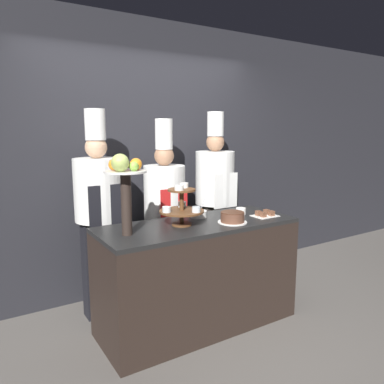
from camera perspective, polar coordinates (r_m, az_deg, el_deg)
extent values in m
plane|color=#5B5651|center=(3.27, 4.31, -21.82)|extent=(14.00, 14.00, 0.00)
cube|color=#232328|center=(3.97, -7.05, 5.14)|extent=(10.00, 0.06, 2.80)
cube|color=black|center=(3.32, 0.94, -12.76)|extent=(1.70, 0.66, 0.89)
cube|color=black|center=(3.17, 0.96, -5.03)|extent=(1.70, 0.66, 0.03)
cylinder|color=brown|center=(3.09, -1.57, -4.93)|extent=(0.17, 0.17, 0.02)
cylinder|color=brown|center=(3.06, -1.58, -2.33)|extent=(0.04, 0.04, 0.30)
cylinder|color=brown|center=(3.07, -1.58, -2.96)|extent=(0.37, 0.37, 0.02)
cylinder|color=brown|center=(3.03, -1.59, 0.32)|extent=(0.23, 0.23, 0.02)
cylinder|color=silver|center=(3.00, -3.88, -2.67)|extent=(0.07, 0.07, 0.04)
cylinder|color=gold|center=(3.00, -3.88, -2.79)|extent=(0.06, 0.06, 0.03)
cylinder|color=silver|center=(2.99, 0.65, -2.67)|extent=(0.07, 0.07, 0.04)
cylinder|color=red|center=(2.99, 0.65, -2.80)|extent=(0.06, 0.06, 0.03)
cylinder|color=silver|center=(3.19, -1.51, -1.89)|extent=(0.07, 0.07, 0.04)
cylinder|color=beige|center=(3.19, -1.51, -2.00)|extent=(0.06, 0.06, 0.03)
cylinder|color=white|center=(2.96, -1.98, 0.65)|extent=(0.07, 0.07, 0.04)
cylinder|color=white|center=(3.09, -1.23, 1.04)|extent=(0.07, 0.07, 0.04)
cylinder|color=#2D231E|center=(2.80, -9.97, -1.83)|extent=(0.08, 0.08, 0.47)
cylinder|color=white|center=(2.77, -10.12, 3.09)|extent=(0.31, 0.31, 0.01)
sphere|color=orange|center=(2.77, -8.54, 4.21)|extent=(0.09, 0.09, 0.09)
sphere|color=red|center=(2.84, -10.38, 4.28)|extent=(0.09, 0.09, 0.09)
sphere|color=orange|center=(2.78, -11.75, 4.10)|extent=(0.09, 0.09, 0.09)
sphere|color=#ADC160|center=(2.69, -10.90, 4.40)|extent=(0.13, 0.13, 0.13)
sphere|color=#84B742|center=(2.72, -8.84, 3.89)|extent=(0.07, 0.07, 0.07)
cylinder|color=white|center=(3.19, 6.17, -4.59)|extent=(0.25, 0.25, 0.01)
cylinder|color=brown|center=(3.18, 6.19, -3.83)|extent=(0.20, 0.20, 0.08)
cylinder|color=#472819|center=(3.17, 6.20, -3.08)|extent=(0.20, 0.20, 0.01)
cylinder|color=white|center=(3.49, 7.45, -2.91)|extent=(0.09, 0.09, 0.06)
cube|color=white|center=(3.46, 11.04, -3.59)|extent=(0.22, 0.17, 0.01)
cube|color=brown|center=(3.40, 10.82, -3.39)|extent=(0.04, 0.04, 0.04)
cube|color=brown|center=(3.47, 12.03, -3.18)|extent=(0.04, 0.04, 0.04)
cube|color=brown|center=(3.45, 10.07, -3.19)|extent=(0.04, 0.04, 0.04)
cube|color=brown|center=(3.52, 11.29, -2.98)|extent=(0.04, 0.04, 0.04)
cylinder|color=white|center=(3.36, 0.99, -3.36)|extent=(0.15, 0.15, 0.06)
cylinder|color=#BCBCC1|center=(3.36, 1.58, -2.03)|extent=(0.05, 0.01, 0.11)
cube|color=black|center=(3.59, -13.67, -11.16)|extent=(0.31, 0.17, 0.90)
cylinder|color=white|center=(3.40, -14.16, 0.35)|extent=(0.42, 0.42, 0.55)
cube|color=black|center=(3.24, -13.00, -2.06)|extent=(0.29, 0.01, 0.35)
sphere|color=tan|center=(3.37, -14.42, 6.61)|extent=(0.19, 0.19, 0.19)
cylinder|color=white|center=(3.36, -14.56, 9.93)|extent=(0.18, 0.18, 0.27)
cube|color=black|center=(3.84, -4.08, -10.06)|extent=(0.30, 0.17, 0.83)
cylinder|color=white|center=(3.67, -4.21, -0.06)|extent=(0.40, 0.40, 0.53)
cube|color=red|center=(3.52, -2.73, -2.20)|extent=(0.28, 0.01, 0.34)
sphere|color=#A37556|center=(3.63, -4.28, 5.53)|extent=(0.19, 0.19, 0.19)
cylinder|color=white|center=(3.62, -4.32, 8.80)|extent=(0.17, 0.17, 0.29)
cube|color=#38332D|center=(4.13, 3.40, -8.00)|extent=(0.31, 0.17, 0.92)
cylinder|color=silver|center=(3.97, 3.51, 2.19)|extent=(0.41, 0.41, 0.56)
cube|color=white|center=(3.83, 5.18, 0.20)|extent=(0.29, 0.01, 0.36)
sphere|color=#A37556|center=(3.94, 3.57, 7.58)|extent=(0.19, 0.19, 0.19)
cylinder|color=white|center=(3.93, 3.60, 10.30)|extent=(0.17, 0.17, 0.25)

